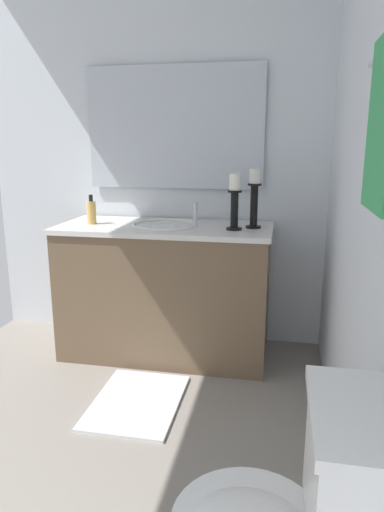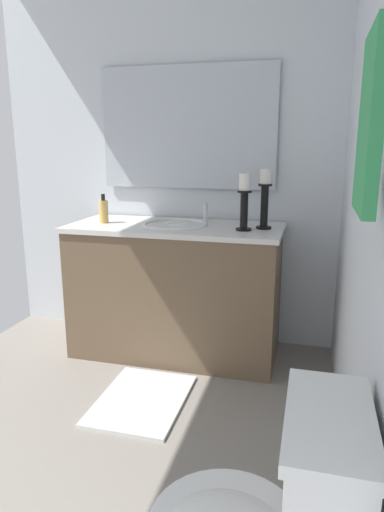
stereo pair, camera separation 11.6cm
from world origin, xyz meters
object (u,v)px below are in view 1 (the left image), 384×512
object	(u,v)px
candle_holder_tall	(254,197)
vanity_cabinet	(166,290)
bath_mat	(137,402)
mirror	(174,128)
sink_basin	(165,231)
candle_holder_short	(235,200)
soap_bottle	(91,212)
towel_near_vanity	(384,124)

from	to	relation	value
candle_holder_tall	vanity_cabinet	bearing A→B (deg)	-87.87
vanity_cabinet	bath_mat	bearing A→B (deg)	0.00
vanity_cabinet	candle_holder_tall	world-z (taller)	candle_holder_tall
mirror	sink_basin	bearing A→B (deg)	0.20
vanity_cabinet	sink_basin	xyz separation A→B (m)	(-0.00, 0.00, 0.38)
sink_basin	candle_holder_short	world-z (taller)	candle_holder_short
vanity_cabinet	candle_holder_short	world-z (taller)	candle_holder_short
soap_bottle	bath_mat	bearing A→B (deg)	37.64
sink_basin	soap_bottle	world-z (taller)	soap_bottle
candle_holder_short	bath_mat	distance (m)	1.22
candle_holder_tall	sink_basin	bearing A→B (deg)	-87.87
bath_mat	candle_holder_tall	bearing A→B (deg)	140.34
vanity_cabinet	bath_mat	distance (m)	0.75
towel_near_vanity	bath_mat	bearing A→B (deg)	-132.69
mirror	candle_holder_tall	world-z (taller)	mirror
vanity_cabinet	towel_near_vanity	xyz separation A→B (m)	(1.48, 0.92, 0.94)
sink_basin	towel_near_vanity	xyz separation A→B (m)	(1.48, 0.92, 0.56)
vanity_cabinet	candle_holder_short	size ratio (longest dim) A/B	4.08
soap_bottle	bath_mat	world-z (taller)	soap_bottle
towel_near_vanity	bath_mat	world-z (taller)	towel_near_vanity
sink_basin	candle_holder_short	distance (m)	0.48
sink_basin	towel_near_vanity	world-z (taller)	towel_near_vanity
sink_basin	bath_mat	xyz separation A→B (m)	(0.62, -0.00, -0.79)
bath_mat	mirror	bearing A→B (deg)	180.00
candle_holder_short	bath_mat	world-z (taller)	candle_holder_short
candle_holder_tall	soap_bottle	distance (m)	1.00
mirror	candle_holder_short	xyz separation A→B (m)	(0.34, 0.43, -0.41)
sink_basin	soap_bottle	distance (m)	0.47
vanity_cabinet	mirror	world-z (taller)	mirror
candle_holder_short	soap_bottle	world-z (taller)	candle_holder_short
vanity_cabinet	mirror	size ratio (longest dim) A/B	1.14
vanity_cabinet	soap_bottle	xyz separation A→B (m)	(0.03, -0.46, 0.49)
vanity_cabinet	candle_holder_tall	bearing A→B (deg)	92.13
candle_holder_tall	towel_near_vanity	size ratio (longest dim) A/B	0.84
towel_near_vanity	bath_mat	xyz separation A→B (m)	(-0.85, -0.92, -1.35)
mirror	bath_mat	xyz separation A→B (m)	(0.91, -0.00, -1.40)
mirror	candle_holder_short	world-z (taller)	mirror
candle_holder_short	towel_near_vanity	distance (m)	1.54
towel_near_vanity	mirror	bearing A→B (deg)	-152.29
candle_holder_short	soap_bottle	size ratio (longest dim) A/B	1.78
candle_holder_tall	candle_holder_short	size ratio (longest dim) A/B	1.07
mirror	candle_holder_short	size ratio (longest dim) A/B	3.57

